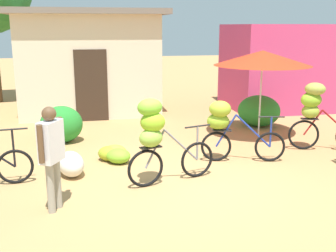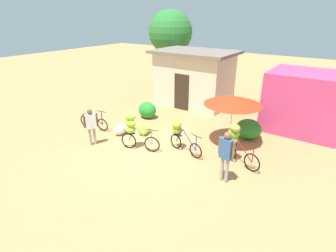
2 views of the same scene
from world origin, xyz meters
name	(u,v)px [view 2 (image 2 of 2)]	position (x,y,z in m)	size (l,w,h in m)	color
ground_plane	(145,152)	(0.00, 0.00, 0.00)	(60.00, 60.00, 0.00)	#AE804D
building_low	(194,78)	(-1.50, 6.42, 1.57)	(4.54, 3.17, 3.10)	beige
shop_pink	(304,102)	(4.54, 5.93, 1.34)	(3.20, 2.80, 2.68)	#CA3C71
tree_behind_building	(170,33)	(-4.78, 8.78, 3.80)	(2.97, 2.97, 5.32)	brown
hedge_bush_front_left	(147,110)	(-2.24, 2.95, 0.43)	(0.96, 0.78, 0.85)	#26822B
hedge_bush_front_right	(248,129)	(2.87, 3.57, 0.41)	(1.12, 1.13, 0.83)	#2C892D
market_umbrella	(233,100)	(2.44, 2.56, 1.90)	(2.28, 2.28, 2.07)	beige
bicycle_leftmost	(94,122)	(-3.41, 0.41, 0.34)	(1.67, 0.25, 0.97)	black
bicycle_near_pile	(133,128)	(-0.52, -0.04, 0.90)	(1.60, 0.62, 1.49)	black
bicycle_center_loaded	(180,133)	(1.02, 0.91, 0.75)	(1.63, 0.58, 1.23)	black
bicycle_by_shop	(236,140)	(3.15, 1.27, 0.90)	(1.58, 0.63, 1.47)	black
banana_pile_on_ground	(145,130)	(-1.14, 1.37, 0.14)	(0.79, 0.84, 0.30)	#96AB31
produce_sack	(120,130)	(-1.97, 0.67, 0.22)	(0.70, 0.44, 0.44)	silver
person_vendor	(226,152)	(3.35, -0.09, 1.08)	(0.57, 0.27, 1.75)	gray
person_bystander	(91,124)	(-2.16, -0.73, 0.94)	(0.36, 0.52, 1.54)	gray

